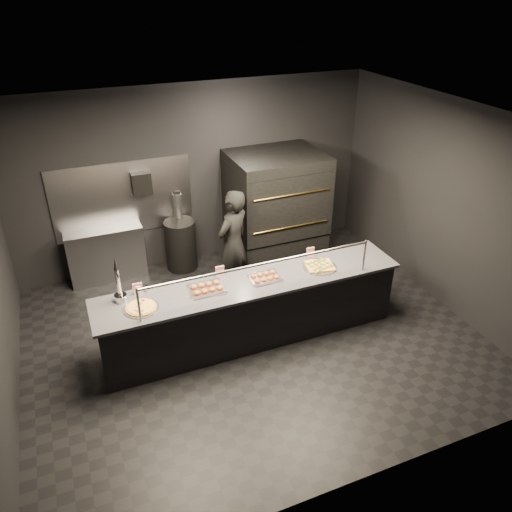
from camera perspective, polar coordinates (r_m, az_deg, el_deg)
name	(u,v)px	position (r m, az deg, el deg)	size (l,w,h in m)	color
room	(248,241)	(6.25, -0.90, 1.74)	(6.04, 6.00, 3.00)	black
service_counter	(252,310)	(6.76, -0.49, -6.16)	(4.10, 0.78, 1.37)	black
pizza_oven	(276,208)	(8.44, 2.24, 5.47)	(1.50, 1.23, 1.91)	black
prep_shelf	(107,255)	(8.42, -16.70, 0.15)	(1.20, 0.35, 0.90)	#99999E
towel_dispenser	(141,183)	(8.10, -12.97, 8.11)	(0.30, 0.20, 0.35)	black
fire_extinguisher	(178,206)	(8.39, -8.93, 5.64)	(0.14, 0.14, 0.51)	#B2B2B7
beer_tap	(119,289)	(6.26, -15.34, -3.67)	(0.16, 0.22, 0.60)	silver
round_pizza	(141,308)	(6.15, -12.99, -5.77)	(0.43, 0.43, 0.03)	silver
slider_tray_a	(207,288)	(6.35, -5.63, -3.69)	(0.49, 0.40, 0.07)	silver
slider_tray_b	(265,277)	(6.55, 1.03, -2.44)	(0.43, 0.34, 0.06)	silver
square_pizza	(320,266)	(6.85, 7.29, -1.15)	(0.46, 0.46, 0.05)	silver
condiment_jar	(141,289)	(6.42, -13.03, -3.72)	(0.17, 0.07, 0.11)	silver
tent_cards	(226,270)	(6.62, -3.43, -1.58)	(2.55, 0.04, 0.15)	white
trash_bin	(181,245)	(8.49, -8.57, 1.27)	(0.52, 0.52, 0.86)	black
worker	(233,244)	(7.54, -2.62, 1.40)	(0.63, 0.41, 1.72)	black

